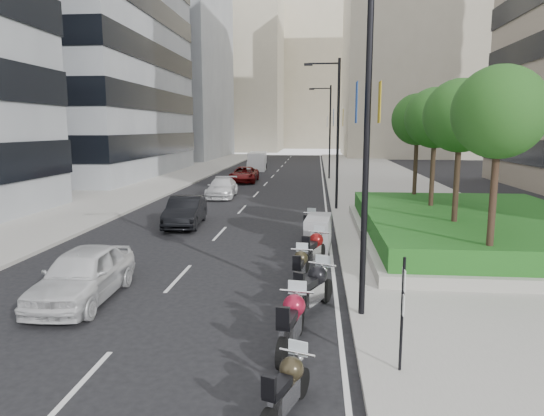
# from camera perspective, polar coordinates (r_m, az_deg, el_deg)

# --- Properties ---
(ground) EXTENTS (160.00, 160.00, 0.00)m
(ground) POSITION_cam_1_polar(r_m,az_deg,el_deg) (12.74, -9.37, -13.74)
(ground) COLOR black
(ground) RESTS_ON ground
(sidewalk_right) EXTENTS (10.00, 100.00, 0.15)m
(sidewalk_right) POSITION_cam_1_polar(r_m,az_deg,el_deg) (42.03, 13.35, 2.42)
(sidewalk_right) COLOR #9E9B93
(sidewalk_right) RESTS_ON ground
(sidewalk_left) EXTENTS (8.00, 100.00, 0.15)m
(sidewalk_left) POSITION_cam_1_polar(r_m,az_deg,el_deg) (44.26, -14.70, 2.70)
(sidewalk_left) COLOR #9E9B93
(sidewalk_left) RESTS_ON ground
(lane_edge) EXTENTS (0.12, 100.00, 0.01)m
(lane_edge) POSITION_cam_1_polar(r_m,az_deg,el_deg) (41.63, 6.10, 2.46)
(lane_edge) COLOR silver
(lane_edge) RESTS_ON ground
(lane_centre) EXTENTS (0.12, 100.00, 0.01)m
(lane_centre) POSITION_cam_1_polar(r_m,az_deg,el_deg) (41.87, -1.04, 2.55)
(lane_centre) COLOR silver
(lane_centre) RESTS_ON ground
(building_grey_far) EXTENTS (22.00, 26.00, 30.00)m
(building_grey_far) POSITION_cam_1_polar(r_m,az_deg,el_deg) (86.29, -13.58, 15.78)
(building_grey_far) COLOR gray
(building_grey_far) RESTS_ON ground
(building_cream_right) EXTENTS (28.00, 24.00, 36.00)m
(building_cream_right) POSITION_cam_1_polar(r_m,az_deg,el_deg) (94.17, 17.58, 16.89)
(building_cream_right) COLOR #B7AD93
(building_cream_right) RESTS_ON ground
(building_cream_left) EXTENTS (26.00, 24.00, 34.00)m
(building_cream_left) POSITION_cam_1_polar(r_m,az_deg,el_deg) (113.93, -5.63, 15.38)
(building_cream_left) COLOR #B7AD93
(building_cream_left) RESTS_ON ground
(building_cream_centre) EXTENTS (30.00, 24.00, 38.00)m
(building_cream_centre) POSITION_cam_1_polar(r_m,az_deg,el_deg) (132.07, 4.94, 15.43)
(building_cream_centre) COLOR #B7AD93
(building_cream_centre) RESTS_ON ground
(planter) EXTENTS (10.00, 14.00, 0.40)m
(planter) POSITION_cam_1_polar(r_m,az_deg,el_deg) (22.89, 22.80, -3.03)
(planter) COLOR #A1A096
(planter) RESTS_ON sidewalk_right
(hedge) EXTENTS (9.40, 13.40, 0.80)m
(hedge) POSITION_cam_1_polar(r_m,az_deg,el_deg) (22.78, 22.89, -1.55)
(hedge) COLOR #164F18
(hedge) RESTS_ON planter
(tree_0) EXTENTS (2.80, 2.80, 6.30)m
(tree_0) POSITION_cam_1_polar(r_m,az_deg,el_deg) (16.26, 25.19, 10.08)
(tree_0) COLOR #332319
(tree_0) RESTS_ON planter
(tree_1) EXTENTS (2.80, 2.80, 6.30)m
(tree_1) POSITION_cam_1_polar(r_m,az_deg,el_deg) (20.08, 21.30, 10.03)
(tree_1) COLOR #332319
(tree_1) RESTS_ON planter
(tree_2) EXTENTS (2.80, 2.80, 6.30)m
(tree_2) POSITION_cam_1_polar(r_m,az_deg,el_deg) (23.95, 18.66, 9.96)
(tree_2) COLOR #332319
(tree_2) RESTS_ON planter
(tree_3) EXTENTS (2.80, 2.80, 6.30)m
(tree_3) POSITION_cam_1_polar(r_m,az_deg,el_deg) (27.86, 16.76, 9.90)
(tree_3) COLOR #332319
(tree_3) RESTS_ON planter
(lamp_post_0) EXTENTS (2.34, 0.45, 9.00)m
(lamp_post_0) POSITION_cam_1_polar(r_m,az_deg,el_deg) (12.37, 10.41, 9.64)
(lamp_post_0) COLOR black
(lamp_post_0) RESTS_ON ground
(lamp_post_1) EXTENTS (2.34, 0.45, 9.00)m
(lamp_post_1) POSITION_cam_1_polar(r_m,az_deg,el_deg) (29.34, 7.47, 9.47)
(lamp_post_1) COLOR black
(lamp_post_1) RESTS_ON ground
(lamp_post_2) EXTENTS (2.34, 0.45, 9.00)m
(lamp_post_2) POSITION_cam_1_polar(r_m,az_deg,el_deg) (47.34, 6.65, 9.41)
(lamp_post_2) COLOR black
(lamp_post_2) RESTS_ON ground
(parking_sign) EXTENTS (0.06, 0.32, 2.50)m
(parking_sign) POSITION_cam_1_polar(r_m,az_deg,el_deg) (10.11, 15.09, -11.32)
(parking_sign) COLOR black
(parking_sign) RESTS_ON ground
(motorcycle_0) EXTENTS (0.91, 1.95, 1.02)m
(motorcycle_0) POSITION_cam_1_polar(r_m,az_deg,el_deg) (8.92, 1.72, -20.40)
(motorcycle_0) COLOR black
(motorcycle_0) RESTS_ON ground
(motorcycle_1) EXTENTS (0.81, 2.43, 1.22)m
(motorcycle_1) POSITION_cam_1_polar(r_m,az_deg,el_deg) (11.23, 2.31, -13.28)
(motorcycle_1) COLOR black
(motorcycle_1) RESTS_ON ground
(motorcycle_2) EXTENTS (1.23, 2.31, 1.24)m
(motorcycle_2) POSITION_cam_1_polar(r_m,az_deg,el_deg) (13.41, 4.87, -9.43)
(motorcycle_2) COLOR black
(motorcycle_2) RESTS_ON ground
(motorcycle_3) EXTENTS (0.72, 2.17, 1.08)m
(motorcycle_3) POSITION_cam_1_polar(r_m,az_deg,el_deg) (15.57, 3.29, -7.05)
(motorcycle_3) COLOR black
(motorcycle_3) RESTS_ON ground
(motorcycle_4) EXTENTS (1.04, 2.31, 1.20)m
(motorcycle_4) POSITION_cam_1_polar(r_m,az_deg,el_deg) (17.68, 4.94, -4.86)
(motorcycle_4) COLOR black
(motorcycle_4) RESTS_ON ground
(motorcycle_5) EXTENTS (1.15, 2.48, 1.43)m
(motorcycle_5) POSITION_cam_1_polar(r_m,az_deg,el_deg) (19.89, 5.44, -3.05)
(motorcycle_5) COLOR black
(motorcycle_5) RESTS_ON ground
(motorcycle_6) EXTENTS (0.74, 2.23, 1.11)m
(motorcycle_6) POSITION_cam_1_polar(r_m,az_deg,el_deg) (22.17, 4.43, -2.05)
(motorcycle_6) COLOR black
(motorcycle_6) RESTS_ON ground
(car_a) EXTENTS (1.99, 4.63, 1.56)m
(car_a) POSITION_cam_1_polar(r_m,az_deg,el_deg) (15.22, -21.37, -7.30)
(car_a) COLOR silver
(car_a) RESTS_ON ground
(car_b) EXTENTS (1.98, 4.71, 1.51)m
(car_b) POSITION_cam_1_polar(r_m,az_deg,el_deg) (25.23, -10.16, -0.40)
(car_b) COLOR black
(car_b) RESTS_ON ground
(car_c) EXTENTS (2.16, 4.87, 1.39)m
(car_c) POSITION_cam_1_polar(r_m,az_deg,el_deg) (35.46, -5.89, 2.38)
(car_c) COLOR silver
(car_c) RESTS_ON ground
(car_d) EXTENTS (2.45, 5.18, 1.43)m
(car_d) POSITION_cam_1_polar(r_m,az_deg,el_deg) (45.27, -3.31, 3.95)
(car_d) COLOR #650C0C
(car_d) RESTS_ON ground
(delivery_van) EXTENTS (2.18, 5.18, 2.14)m
(delivery_van) POSITION_cam_1_polar(r_m,az_deg,el_deg) (58.05, -1.75, 5.43)
(delivery_van) COLOR white
(delivery_van) RESTS_ON ground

